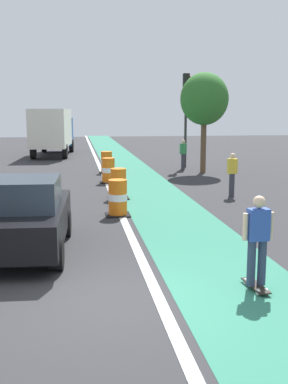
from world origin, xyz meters
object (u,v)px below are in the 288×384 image
at_px(traffic_light_corner, 186,104).
at_px(pedestrian_crossing, 232,173).
at_px(traffic_barrel_front, 118,198).
at_px(delivery_truck_down_block, 53,129).
at_px(traffic_barrel_mid, 118,184).
at_px(traffic_barrel_back, 108,171).
at_px(skateboarder_on_lane, 258,239).
at_px(street_tree_sidewalk, 204,99).
at_px(pedestrian_waiting, 183,154).
at_px(traffic_barrel_far, 107,162).
at_px(parked_sedan_nearest, 23,216).

bearing_deg(traffic_light_corner, pedestrian_crossing, -92.49).
height_order(traffic_barrel_front, delivery_truck_down_block, delivery_truck_down_block).
xyz_separation_m(traffic_barrel_mid, traffic_barrel_back, (-0.09, 3.83, 0.00)).
bearing_deg(skateboarder_on_lane, street_tree_sidewalk, 78.01).
distance_m(delivery_truck_down_block, traffic_light_corner, 11.17).
xyz_separation_m(pedestrian_crossing, street_tree_sidewalk, (0.78, 6.78, 2.80)).
xyz_separation_m(traffic_light_corner, pedestrian_crossing, (-0.40, -9.11, -2.64)).
bearing_deg(pedestrian_waiting, pedestrian_crossing, -89.98).
relative_size(traffic_barrel_back, pedestrian_crossing, 0.68).
distance_m(skateboarder_on_lane, traffic_light_corner, 18.34).
xyz_separation_m(skateboarder_on_lane, traffic_barrel_far, (-1.56, 16.14, -0.38)).
relative_size(traffic_barrel_front, traffic_light_corner, 0.21).
height_order(traffic_barrel_front, street_tree_sidewalk, street_tree_sidewalk).
bearing_deg(traffic_light_corner, street_tree_sidewalk, -80.77).
xyz_separation_m(traffic_light_corner, street_tree_sidewalk, (0.38, -2.33, 0.17)).
bearing_deg(parked_sedan_nearest, traffic_barrel_front, 55.21).
xyz_separation_m(traffic_barrel_front, traffic_light_corner, (4.82, 11.64, 2.97)).
distance_m(parked_sedan_nearest, traffic_light_corner, 16.96).
relative_size(traffic_barrel_back, traffic_light_corner, 0.21).
xyz_separation_m(traffic_barrel_mid, traffic_light_corner, (4.54, 8.89, 2.97)).
bearing_deg(delivery_truck_down_block, pedestrian_waiting, -52.16).
height_order(parked_sedan_nearest, pedestrian_crossing, parked_sedan_nearest).
distance_m(traffic_barrel_mid, street_tree_sidewalk, 8.78).
bearing_deg(traffic_barrel_far, street_tree_sidewalk, -6.47).
relative_size(traffic_barrel_front, traffic_barrel_far, 1.00).
bearing_deg(pedestrian_crossing, traffic_light_corner, 87.51).
height_order(traffic_barrel_front, traffic_barrel_far, same).
bearing_deg(parked_sedan_nearest, traffic_light_corner, 64.43).
distance_m(traffic_barrel_front, traffic_barrel_far, 9.86).
bearing_deg(traffic_barrel_far, pedestrian_waiting, 8.17).
xyz_separation_m(delivery_truck_down_block, traffic_light_corner, (7.57, -8.04, 1.65)).
bearing_deg(parked_sedan_nearest, delivery_truck_down_block, 90.86).
bearing_deg(parked_sedan_nearest, pedestrian_crossing, 41.27).
bearing_deg(pedestrian_crossing, traffic_barrel_front, -150.27).
bearing_deg(traffic_barrel_front, traffic_barrel_back, 88.42).
relative_size(skateboarder_on_lane, traffic_barrel_far, 1.55).
bearing_deg(traffic_barrel_far, skateboarder_on_lane, -84.48).
xyz_separation_m(traffic_barrel_back, delivery_truck_down_block, (-2.94, 13.10, 1.31)).
bearing_deg(traffic_barrel_front, delivery_truck_down_block, 97.98).
height_order(delivery_truck_down_block, pedestrian_waiting, delivery_truck_down_block).
distance_m(parked_sedan_nearest, traffic_barrel_back, 10.38).
bearing_deg(street_tree_sidewalk, traffic_barrel_mid, -126.87).
xyz_separation_m(parked_sedan_nearest, traffic_barrel_mid, (2.68, 6.21, -0.30)).
bearing_deg(skateboarder_on_lane, traffic_barrel_back, 97.53).
xyz_separation_m(delivery_truck_down_block, pedestrian_waiting, (7.17, -9.24, -0.98)).
distance_m(pedestrian_waiting, street_tree_sidewalk, 3.12).
relative_size(parked_sedan_nearest, traffic_barrel_mid, 3.84).
xyz_separation_m(parked_sedan_nearest, traffic_barrel_back, (2.59, 10.05, -0.30)).
height_order(parked_sedan_nearest, traffic_light_corner, traffic_light_corner).
distance_m(skateboarder_on_lane, pedestrian_crossing, 9.17).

